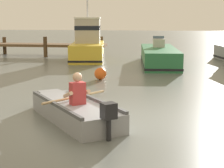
{
  "coord_description": "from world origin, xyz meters",
  "views": [
    {
      "loc": [
        0.79,
        -8.51,
        2.45
      ],
      "look_at": [
        -0.61,
        1.79,
        0.55
      ],
      "focal_mm": 59.07,
      "sensor_mm": 36.0,
      "label": 1
    }
  ],
  "objects": [
    {
      "name": "ground_plane",
      "position": [
        0.0,
        0.0,
        0.0
      ],
      "size": [
        120.0,
        120.0,
        0.0
      ],
      "primitive_type": "plane",
      "color": "slate"
    },
    {
      "name": "mooring_buoy",
      "position": [
        -1.6,
        5.69,
        0.24
      ],
      "size": [
        0.48,
        0.48,
        0.48
      ],
      "primitive_type": "sphere",
      "color": "#E55919",
      "rests_on": "ground"
    },
    {
      "name": "moored_boat_green",
      "position": [
        0.65,
        10.65,
        0.42
      ],
      "size": [
        2.22,
        6.17,
        1.46
      ],
      "color": "#287042",
      "rests_on": "ground"
    },
    {
      "name": "moored_boat_yellow",
      "position": [
        -3.47,
        12.47,
        0.9
      ],
      "size": [
        2.42,
        4.89,
        3.62
      ],
      "color": "gold",
      "rests_on": "ground"
    },
    {
      "name": "rowboat_with_person",
      "position": [
        -1.26,
        -0.15,
        0.25
      ],
      "size": [
        2.78,
        3.29,
        1.19
      ],
      "color": "gray",
      "rests_on": "ground"
    },
    {
      "name": "wooden_dock",
      "position": [
        -9.61,
        14.2,
        0.68
      ],
      "size": [
        13.85,
        1.64,
        1.26
      ],
      "color": "brown",
      "rests_on": "ground"
    }
  ]
}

